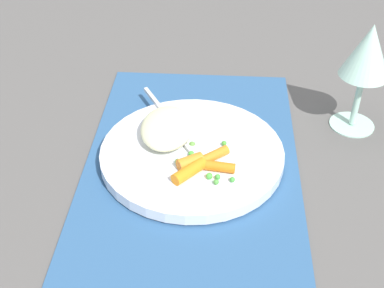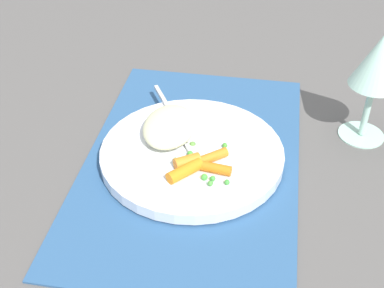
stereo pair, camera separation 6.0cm
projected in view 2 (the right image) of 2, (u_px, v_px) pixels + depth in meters
The scene contains 8 objects.
ground_plane at pixel (192, 162), 0.76m from camera, with size 2.40×2.40×0.00m, color #565451.
placemat at pixel (192, 160), 0.76m from camera, with size 0.48×0.30×0.01m, color #2D5684.
plate at pixel (192, 154), 0.75m from camera, with size 0.26×0.26×0.02m, color white.
rice_mound at pixel (169, 126), 0.76m from camera, with size 0.11×0.08×0.03m, color beige.
carrot_portion at pixel (198, 165), 0.70m from camera, with size 0.08×0.08×0.02m.
pea_scatter at pixel (196, 163), 0.71m from camera, with size 0.09×0.08×0.01m.
fork at pixel (181, 129), 0.78m from camera, with size 0.19×0.11×0.01m.
wine_glass at pixel (378, 64), 0.73m from camera, with size 0.07×0.07×0.17m.
Camera 2 is at (0.57, 0.10, 0.49)m, focal length 49.16 mm.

